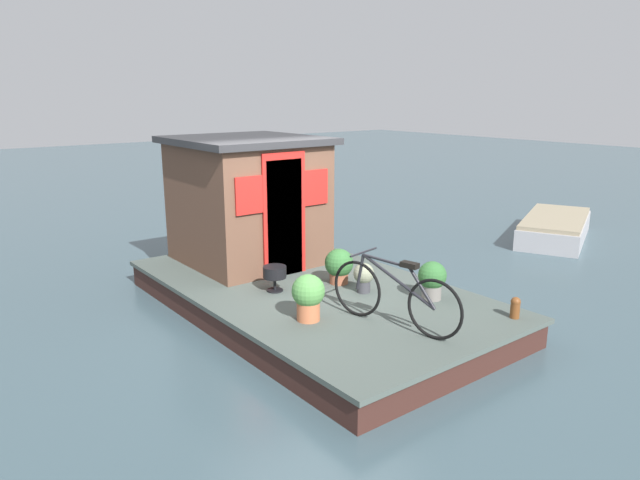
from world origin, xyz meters
TOP-DOWN VIEW (x-y plane):
  - ground_plane at (0.00, 0.00)m, footprint 60.00×60.00m
  - houseboat_deck at (0.00, 0.00)m, footprint 5.50×3.11m
  - houseboat_cabin at (1.64, 0.00)m, footprint 2.19×2.09m
  - bicycle at (-1.73, 0.13)m, footprint 1.70×0.52m
  - potted_plant_succulent at (-0.64, -0.40)m, footprint 0.28×0.28m
  - potted_plant_rosemary at (-0.97, 0.78)m, footprint 0.39×0.39m
  - potted_plant_fern at (-0.14, -0.38)m, footprint 0.40×0.40m
  - potted_plant_ivy at (-1.38, -0.92)m, footprint 0.37×0.37m
  - charcoal_grill at (0.13, 0.52)m, footprint 0.31×0.31m
  - mooring_bollard at (-2.43, -1.20)m, footprint 0.12×0.12m
  - dinghy_boat at (0.20, -6.58)m, footprint 2.22×3.05m

SIDE VIEW (x-z plane):
  - ground_plane at x=0.00m, z-range 0.00..0.00m
  - houseboat_deck at x=0.00m, z-range 0.00..0.38m
  - dinghy_boat at x=0.20m, z-range 0.00..0.49m
  - mooring_bollard at x=-2.43m, z-range 0.39..0.65m
  - potted_plant_succulent at x=-0.64m, z-range 0.41..0.81m
  - charcoal_grill at x=0.13m, z-range 0.46..0.81m
  - potted_plant_fern at x=-0.14m, z-range 0.40..0.90m
  - potted_plant_ivy at x=-1.38m, z-range 0.41..0.91m
  - potted_plant_rosemary at x=-0.97m, z-range 0.41..0.97m
  - bicycle at x=-1.73m, z-range 0.35..1.17m
  - houseboat_cabin at x=1.64m, z-range 0.39..2.35m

